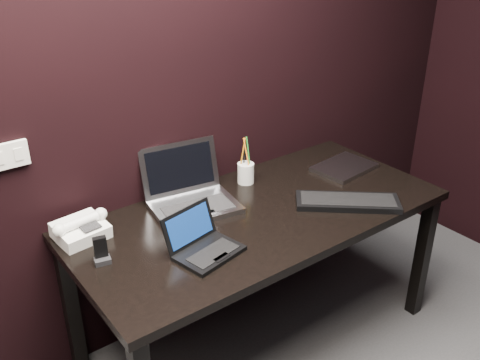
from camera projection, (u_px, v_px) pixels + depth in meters
wall_back at (149, 81)px, 2.28m from camera, size 4.00×0.00×4.00m
wall_switch at (8, 156)px, 2.02m from camera, size 0.15×0.02×0.10m
desk at (260, 226)px, 2.44m from camera, size 1.70×0.80×0.74m
netbook at (204, 245)px, 2.10m from camera, size 0.29×0.27×0.16m
silver_laptop at (191, 196)px, 2.43m from camera, size 0.42×0.39×0.26m
ext_keyboard at (348, 202)px, 2.45m from camera, size 0.46×0.43×0.03m
closed_laptop at (344, 167)px, 2.79m from camera, size 0.33×0.25×0.02m
desk_phone at (81, 229)px, 2.18m from camera, size 0.24×0.20×0.12m
mobile_phone at (101, 253)px, 2.04m from camera, size 0.07×0.06×0.11m
pen_cup at (246, 172)px, 2.63m from camera, size 0.09×0.09×0.24m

